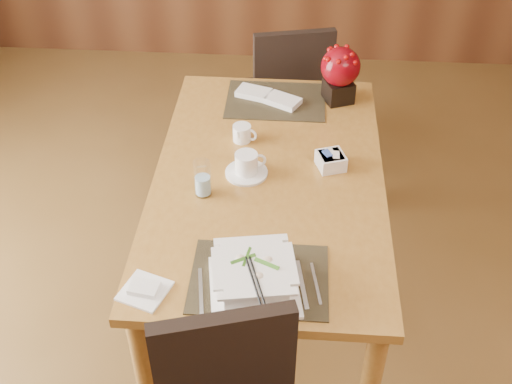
# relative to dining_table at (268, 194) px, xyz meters

# --- Properties ---
(dining_table) EXTENTS (0.90, 1.50, 0.75)m
(dining_table) POSITION_rel_dining_table_xyz_m (0.00, 0.00, 0.00)
(dining_table) COLOR #A6712E
(dining_table) RESTS_ON ground
(placemat_near) EXTENTS (0.45, 0.33, 0.01)m
(placemat_near) POSITION_rel_dining_table_xyz_m (0.00, -0.55, 0.10)
(placemat_near) COLOR black
(placemat_near) RESTS_ON dining_table
(placemat_far) EXTENTS (0.45, 0.33, 0.01)m
(placemat_far) POSITION_rel_dining_table_xyz_m (0.00, 0.55, 0.10)
(placemat_far) COLOR black
(placemat_far) RESTS_ON dining_table
(soup_setting) EXTENTS (0.32, 0.32, 0.11)m
(soup_setting) POSITION_rel_dining_table_xyz_m (-0.01, -0.60, 0.15)
(soup_setting) COLOR white
(soup_setting) RESTS_ON dining_table
(coffee_cup) EXTENTS (0.17, 0.17, 0.10)m
(coffee_cup) POSITION_rel_dining_table_xyz_m (-0.09, 0.00, 0.14)
(coffee_cup) COLOR white
(coffee_cup) RESTS_ON dining_table
(water_glass) EXTENTS (0.08, 0.08, 0.15)m
(water_glass) POSITION_rel_dining_table_xyz_m (-0.24, -0.13, 0.17)
(water_glass) COLOR silver
(water_glass) RESTS_ON dining_table
(creamer_jug) EXTENTS (0.13, 0.13, 0.07)m
(creamer_jug) POSITION_rel_dining_table_xyz_m (-0.13, 0.23, 0.13)
(creamer_jug) COLOR white
(creamer_jug) RESTS_ON dining_table
(sugar_caddy) EXTENTS (0.13, 0.13, 0.06)m
(sugar_caddy) POSITION_rel_dining_table_xyz_m (0.24, 0.07, 0.13)
(sugar_caddy) COLOR white
(sugar_caddy) RESTS_ON dining_table
(berry_decor) EXTENTS (0.18, 0.18, 0.26)m
(berry_decor) POSITION_rel_dining_table_xyz_m (0.28, 0.58, 0.24)
(berry_decor) COLOR black
(berry_decor) RESTS_ON dining_table
(napkins_far) EXTENTS (0.32, 0.22, 0.03)m
(napkins_far) POSITION_rel_dining_table_xyz_m (-0.02, 0.55, 0.12)
(napkins_far) COLOR white
(napkins_far) RESTS_ON dining_table
(bread_plate) EXTENTS (0.18, 0.18, 0.01)m
(bread_plate) POSITION_rel_dining_table_xyz_m (-0.36, -0.63, 0.10)
(bread_plate) COLOR white
(bread_plate) RESTS_ON dining_table
(far_chair) EXTENTS (0.51, 0.52, 0.92)m
(far_chair) POSITION_rel_dining_table_xyz_m (0.05, 1.02, -0.14)
(far_chair) COLOR black
(far_chair) RESTS_ON ground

